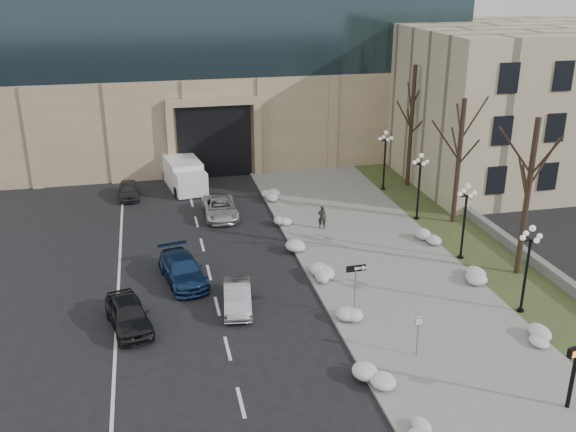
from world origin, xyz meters
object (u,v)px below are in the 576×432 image
Objects in this scene: lamppost_a at (528,257)px; lamppost_b at (465,211)px; car_b at (237,297)px; pedestrian at (322,217)px; lamppost_c at (420,178)px; traffic_signal at (575,364)px; car_a at (128,314)px; car_d at (220,208)px; car_c at (183,270)px; car_e at (129,190)px; box_truck at (183,173)px; keep_sign at (418,328)px; one_way_sign at (359,274)px; lamppost_d at (385,152)px.

lamppost_b is at bearing 90.00° from lamppost_a.
lamppost_a reaches higher than car_b.
pedestrian is 7.16m from lamppost_c.
traffic_signal is at bearing -36.48° from car_b.
car_d is at bearing 53.64° from car_a.
car_e is (-3.01, 14.82, -0.10)m from car_c.
lamppost_b reaches higher than car_a.
keep_sign is at bearing -81.01° from box_truck.
box_truck is (4.22, 2.01, 0.45)m from car_e.
lamppost_a is 1.00× the size of lamppost_b.
one_way_sign is at bearing -63.03° from car_e.
pedestrian is 9.84m from lamppost_d.
keep_sign is at bearing -33.76° from car_b.
lamppost_c is (15.08, -11.07, 2.01)m from box_truck.
car_e is at bearing 90.81° from car_c.
car_c is 16.88m from box_truck.
car_c is 17.98m from lamppost_a.
box_truck is (-1.28, 20.47, 0.42)m from car_b.
one_way_sign is at bearing -148.40° from lamppost_b.
one_way_sign is 9.52m from lamppost_b.
car_d is 13.79m from lamppost_c.
car_d reaches higher than car_b.
car_c is 1.02× the size of car_d.
pedestrian is at bearing -135.29° from lamppost_d.
keep_sign is at bearing -35.87° from car_a.
pedestrian reaches higher than car_b.
car_b is 0.54× the size of box_truck.
lamppost_c is (13.80, 9.41, 2.43)m from car_b.
car_c is at bearing 131.43° from car_b.
lamppost_d is at bearing 63.51° from one_way_sign.
lamppost_b is (15.08, -17.57, 2.01)m from box_truck.
car_d is 7.38m from pedestrian.
lamppost_a is at bearing -20.98° from car_a.
lamppost_d is at bearing 90.00° from lamppost_b.
one_way_sign reaches higher than car_a.
box_truck reaches higher than car_d.
box_truck reaches higher than car_e.
car_c is at bearing -80.22° from car_e.
lamppost_a reaches higher than car_d.
lamppost_c reaches higher than car_a.
traffic_signal is 0.90× the size of lamppost_b.
car_b is at bearing -66.22° from car_c.
lamppost_b is at bearing -37.59° from car_d.
lamppost_a is at bearing -90.00° from lamppost_c.
box_truck is at bearing 100.59° from car_b.
lamppost_b is 1.00× the size of lamppost_d.
car_d is 20.23m from keep_sign.
car_d is 1.00× the size of lamppost_d.
car_b is 0.91× the size of traffic_signal.
car_e is at bearing 116.38° from one_way_sign.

